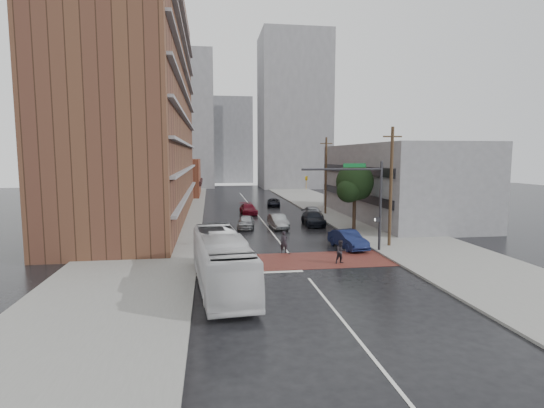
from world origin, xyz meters
name	(u,v)px	position (x,y,z in m)	size (l,w,h in m)	color
ground	(296,263)	(0.00, 0.00, 0.00)	(160.00, 160.00, 0.00)	black
crosswalk	(295,261)	(0.00, 0.50, 0.01)	(14.00, 5.00, 0.02)	maroon
sidewalk_west	(167,216)	(-11.50, 25.00, 0.07)	(9.00, 90.00, 0.15)	gray
sidewalk_east	(343,213)	(11.50, 25.00, 0.07)	(9.00, 90.00, 0.15)	gray
apartment_block	(141,102)	(-14.00, 24.00, 14.00)	(10.00, 44.00, 28.00)	brown
storefront_west	(179,177)	(-12.00, 54.00, 3.50)	(8.00, 16.00, 7.00)	brown
building_east	(395,181)	(16.50, 20.00, 4.50)	(11.00, 26.00, 9.00)	gray
distant_tower_west	(176,121)	(-14.00, 78.00, 16.00)	(18.00, 16.00, 32.00)	gray
distant_tower_east	(294,112)	(14.00, 72.00, 18.00)	(16.00, 14.00, 36.00)	gray
distant_tower_center	(231,141)	(0.00, 95.00, 12.00)	(12.00, 10.00, 24.00)	gray
street_tree	(355,185)	(8.52, 12.03, 4.73)	(4.20, 4.10, 6.90)	#332319
signal_mast	(363,193)	(5.85, 2.50, 4.73)	(6.50, 0.30, 7.20)	#2D2D33
utility_pole_near	(391,186)	(8.80, 4.00, 5.14)	(1.60, 0.26, 10.00)	#473321
utility_pole_far	(326,175)	(8.80, 24.00, 5.14)	(1.60, 0.26, 10.00)	#473321
transit_bus	(222,261)	(-5.42, -5.08, 1.57)	(2.63, 11.24, 3.13)	silver
pedestrian_a	(284,242)	(-0.34, 3.00, 0.88)	(0.64, 0.42, 1.76)	black
pedestrian_b	(341,252)	(3.12, -0.69, 0.84)	(0.82, 0.64, 1.68)	black
car_travel_a	(246,222)	(-2.35, 14.87, 0.69)	(1.63, 4.05, 1.38)	#A5A8AD
car_travel_b	(278,221)	(1.05, 14.61, 0.73)	(1.54, 4.42, 1.46)	#989C9F
car_travel_c	(248,209)	(-1.13, 25.78, 0.68)	(1.92, 4.72, 1.37)	maroon
suv_travel	(274,202)	(3.50, 34.23, 0.58)	(1.93, 4.19, 1.16)	black
car_parked_near	(348,239)	(5.20, 4.00, 0.76)	(1.60, 4.60, 1.51)	#131B43
car_parked_mid	(313,218)	(5.20, 16.00, 0.75)	(2.10, 5.15, 1.50)	black
car_parked_far	(313,213)	(6.15, 20.00, 0.81)	(1.91, 4.75, 1.62)	#95979C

